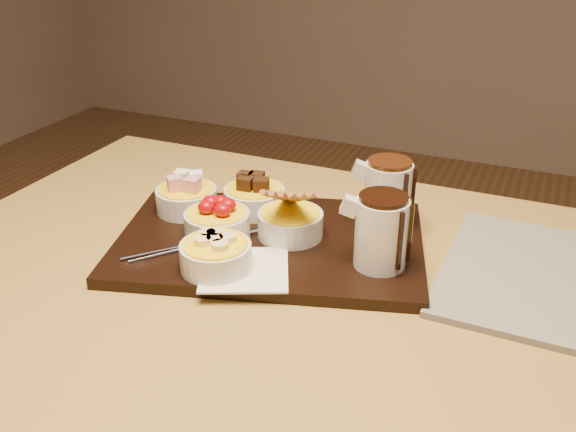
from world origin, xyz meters
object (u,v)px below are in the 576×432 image
at_px(dining_table, 307,337).
at_px(bowl_strawberries, 217,224).
at_px(pitcher_milk_chocolate, 388,194).
at_px(serving_board, 270,242).
at_px(pitcher_dark_chocolate, 381,233).

bearing_deg(dining_table, bowl_strawberries, 167.09).
bearing_deg(pitcher_milk_chocolate, dining_table, -124.56).
bearing_deg(serving_board, dining_table, -52.21).
distance_m(pitcher_dark_chocolate, pitcher_milk_chocolate, 0.13).
relative_size(dining_table, bowl_strawberries, 12.00).
xyz_separation_m(dining_table, serving_board, (-0.09, 0.06, 0.11)).
xyz_separation_m(bowl_strawberries, pitcher_milk_chocolate, (0.22, 0.14, 0.03)).
height_order(pitcher_dark_chocolate, pitcher_milk_chocolate, same).
relative_size(dining_table, serving_board, 2.61).
bearing_deg(bowl_strawberries, pitcher_milk_chocolate, 32.49).
distance_m(dining_table, serving_board, 0.15).
bearing_deg(dining_table, serving_board, 143.89).
height_order(bowl_strawberries, pitcher_dark_chocolate, pitcher_dark_chocolate).
distance_m(dining_table, bowl_strawberries, 0.22).
height_order(bowl_strawberries, pitcher_milk_chocolate, pitcher_milk_chocolate).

